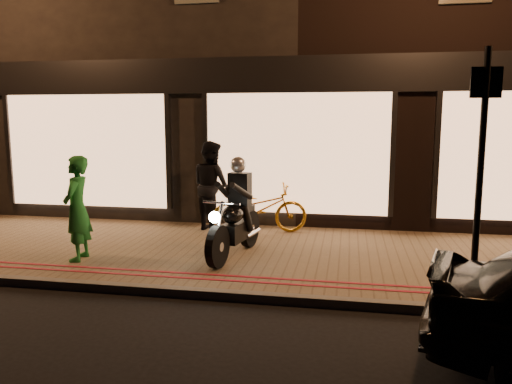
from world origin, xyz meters
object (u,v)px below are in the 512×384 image
sign_post (481,163)px  bicycle_gold (260,208)px  person_green (77,208)px  motorcycle (236,218)px

sign_post → bicycle_gold: bearing=135.7°
sign_post → person_green: 5.73m
motorcycle → bicycle_gold: motorcycle is taller
person_green → bicycle_gold: bearing=124.8°
motorcycle → bicycle_gold: size_ratio=1.06×
motorcycle → bicycle_gold: (0.10, 1.65, -0.14)m
motorcycle → person_green: person_green is taller
sign_post → person_green: size_ratio=1.84×
motorcycle → bicycle_gold: 1.66m
motorcycle → person_green: (-2.36, -0.67, 0.20)m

